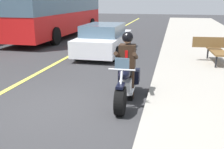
{
  "coord_description": "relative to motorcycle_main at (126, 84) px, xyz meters",
  "views": [
    {
      "loc": [
        5.51,
        2.54,
        2.52
      ],
      "look_at": [
        -0.49,
        1.16,
        0.75
      ],
      "focal_mm": 42.5,
      "sensor_mm": 36.0,
      "label": 1
    }
  ],
  "objects": [
    {
      "name": "ground_plane",
      "position": [
        0.73,
        -1.46,
        -0.45
      ],
      "size": [
        80.0,
        80.0,
        0.0
      ],
      "primitive_type": "plane",
      "color": "#333335"
    },
    {
      "name": "motorcycle_main",
      "position": [
        0.0,
        0.0,
        0.0
      ],
      "size": [
        2.22,
        0.63,
        1.26
      ],
      "color": "black",
      "rests_on": "ground_plane"
    },
    {
      "name": "rider_main",
      "position": [
        -0.19,
        -0.01,
        0.58
      ],
      "size": [
        0.63,
        0.56,
        1.74
      ],
      "color": "black",
      "rests_on": "ground_plane"
    },
    {
      "name": "bus_near",
      "position": [
        -10.68,
        -6.55,
        1.42
      ],
      "size": [
        11.05,
        2.7,
        3.3
      ],
      "color": "red",
      "rests_on": "ground_plane"
    },
    {
      "name": "car_silver",
      "position": [
        -5.65,
        -2.03,
        0.24
      ],
      "size": [
        4.6,
        1.92,
        1.4
      ],
      "color": "white",
      "rests_on": "ground_plane"
    },
    {
      "name": "bench_sidewalk",
      "position": [
        -4.35,
        2.74,
        0.26
      ],
      "size": [
        1.83,
        1.8,
        0.95
      ],
      "color": "brown",
      "rests_on": "sidewalk_curb"
    }
  ]
}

